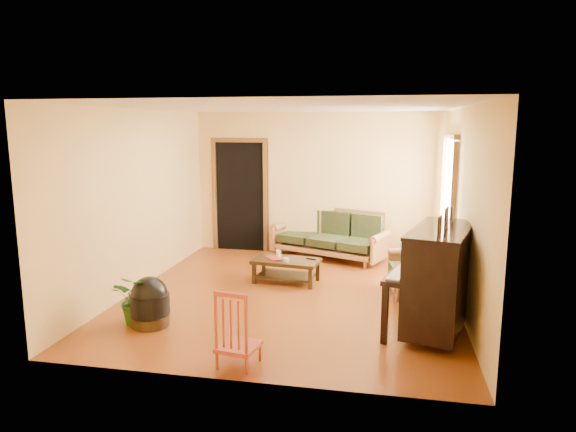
% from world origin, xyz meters
% --- Properties ---
extents(floor, '(5.00, 5.00, 0.00)m').
position_xyz_m(floor, '(0.00, 0.00, 0.00)').
color(floor, '#5F280C').
rests_on(floor, ground).
extents(doorway, '(1.08, 0.16, 2.05)m').
position_xyz_m(doorway, '(-1.45, 2.48, 1.02)').
color(doorway, black).
rests_on(doorway, floor).
extents(window, '(0.12, 1.36, 1.46)m').
position_xyz_m(window, '(2.21, 1.30, 1.50)').
color(window, white).
rests_on(window, right_wall).
extents(sofa, '(2.20, 1.52, 0.87)m').
position_xyz_m(sofa, '(0.29, 2.16, 0.43)').
color(sofa, brown).
rests_on(sofa, floor).
extents(coffee_table, '(1.05, 0.65, 0.36)m').
position_xyz_m(coffee_table, '(-0.18, 0.60, 0.18)').
color(coffee_table, black).
rests_on(coffee_table, floor).
extents(armchair, '(0.95, 0.98, 0.87)m').
position_xyz_m(armchair, '(1.72, 0.35, 0.43)').
color(armchair, brown).
rests_on(armchair, floor).
extents(piano, '(1.15, 1.55, 1.23)m').
position_xyz_m(piano, '(1.90, -0.93, 0.61)').
color(piano, black).
rests_on(piano, floor).
extents(footstool, '(0.47, 0.47, 0.45)m').
position_xyz_m(footstool, '(-1.45, -1.40, 0.22)').
color(footstool, black).
rests_on(footstool, floor).
extents(red_chair, '(0.44, 0.47, 0.80)m').
position_xyz_m(red_chair, '(-0.11, -2.19, 0.40)').
color(red_chair, maroon).
rests_on(red_chair, floor).
extents(leaning_frame, '(0.44, 0.27, 0.59)m').
position_xyz_m(leaning_frame, '(1.95, 2.41, 0.29)').
color(leaning_frame, '#C49041').
rests_on(leaning_frame, floor).
extents(ceramic_crock, '(0.28, 0.28, 0.27)m').
position_xyz_m(ceramic_crock, '(1.98, 2.20, 0.13)').
color(ceramic_crock, '#2E408C').
rests_on(ceramic_crock, floor).
extents(potted_plant, '(0.66, 0.61, 0.62)m').
position_xyz_m(potted_plant, '(-1.60, -1.37, 0.31)').
color(potted_plant, '#225518').
rests_on(potted_plant, floor).
extents(book, '(0.27, 0.28, 0.02)m').
position_xyz_m(book, '(-0.42, 0.50, 0.37)').
color(book, maroon).
rests_on(book, coffee_table).
extents(candle, '(0.09, 0.09, 0.11)m').
position_xyz_m(candle, '(-0.32, 0.68, 0.42)').
color(candle, white).
rests_on(candle, coffee_table).
extents(glass_jar, '(0.09, 0.09, 0.06)m').
position_xyz_m(glass_jar, '(-0.16, 0.46, 0.39)').
color(glass_jar, silver).
rests_on(glass_jar, coffee_table).
extents(remote, '(0.16, 0.10, 0.02)m').
position_xyz_m(remote, '(0.19, 0.66, 0.37)').
color(remote, black).
rests_on(remote, coffee_table).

